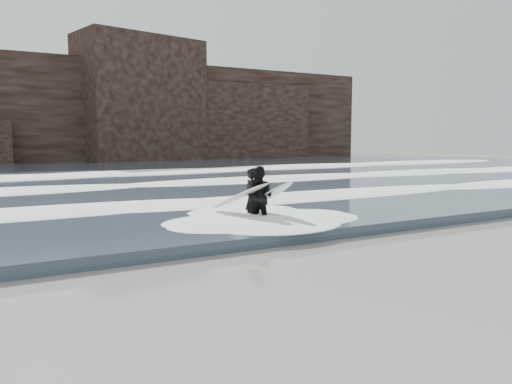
% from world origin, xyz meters
% --- Properties ---
extents(ground, '(120.00, 120.00, 0.00)m').
position_xyz_m(ground, '(0.00, 0.00, 0.00)').
color(ground, olive).
rests_on(ground, ground).
extents(sea, '(90.00, 52.00, 0.30)m').
position_xyz_m(sea, '(0.00, 29.00, 0.15)').
color(sea, '#303D4C').
rests_on(sea, ground).
extents(headland, '(70.00, 9.00, 10.00)m').
position_xyz_m(headland, '(0.00, 46.00, 5.00)').
color(headland, black).
rests_on(headland, ground).
extents(foam_near, '(60.00, 3.20, 0.20)m').
position_xyz_m(foam_near, '(0.00, 9.00, 0.40)').
color(foam_near, white).
rests_on(foam_near, sea).
extents(foam_mid, '(60.00, 4.00, 0.24)m').
position_xyz_m(foam_mid, '(0.00, 16.00, 0.42)').
color(foam_mid, white).
rests_on(foam_mid, sea).
extents(foam_far, '(60.00, 4.80, 0.30)m').
position_xyz_m(foam_far, '(0.00, 25.00, 0.45)').
color(foam_far, white).
rests_on(foam_far, sea).
extents(surfer_left, '(1.34, 2.20, 1.68)m').
position_xyz_m(surfer_left, '(1.03, 6.00, 0.85)').
color(surfer_left, black).
rests_on(surfer_left, ground).
extents(surfer_right, '(1.25, 1.89, 1.77)m').
position_xyz_m(surfer_right, '(1.15, 5.52, 0.89)').
color(surfer_right, black).
rests_on(surfer_right, ground).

